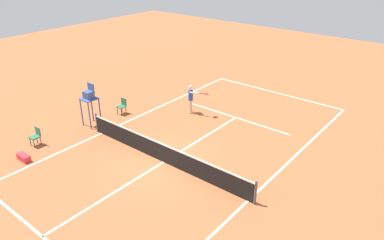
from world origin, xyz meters
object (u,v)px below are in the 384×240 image
at_px(tennis_ball, 161,113).
at_px(umpire_chair, 89,98).
at_px(player_serving, 191,97).
at_px(courtside_chair_mid, 122,105).
at_px(courtside_chair_near, 36,136).
at_px(equipment_bag, 24,157).

relative_size(tennis_ball, umpire_chair, 0.03).
bearing_deg(tennis_ball, player_serving, -136.95).
height_order(tennis_ball, umpire_chair, umpire_chair).
bearing_deg(player_serving, courtside_chair_mid, -72.12).
height_order(player_serving, umpire_chair, umpire_chair).
xyz_separation_m(tennis_ball, courtside_chair_near, (2.26, 6.63, 0.50)).
bearing_deg(courtside_chair_mid, umpire_chair, 84.64).
bearing_deg(courtside_chair_mid, equipment_bag, 93.14).
height_order(player_serving, courtside_chair_near, player_serving).
height_order(courtside_chair_near, equipment_bag, courtside_chair_near).
distance_m(tennis_ball, courtside_chair_near, 7.02).
xyz_separation_m(player_serving, tennis_ball, (1.33, 1.24, -1.00)).
bearing_deg(courtside_chair_near, tennis_ball, -108.82).
distance_m(player_serving, courtside_chair_near, 8.66).
relative_size(tennis_ball, equipment_bag, 0.09).
relative_size(courtside_chair_near, courtside_chair_mid, 1.00).
distance_m(courtside_chair_mid, equipment_bag, 6.40).
xyz_separation_m(player_serving, courtside_chair_near, (3.59, 7.87, -0.50)).
bearing_deg(courtside_chair_near, courtside_chair_mid, -95.30).
distance_m(umpire_chair, courtside_chair_mid, 2.32).
distance_m(umpire_chair, courtside_chair_near, 3.35).
xyz_separation_m(player_serving, courtside_chair_mid, (3.10, 2.66, -0.50)).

